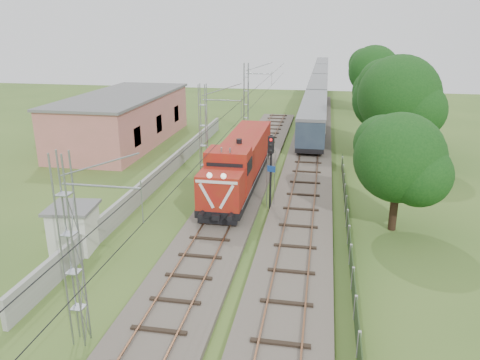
% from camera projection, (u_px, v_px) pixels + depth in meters
% --- Properties ---
extents(ground, '(140.00, 140.00, 0.00)m').
position_uv_depth(ground, '(203.00, 256.00, 26.03)').
color(ground, '#395921').
rests_on(ground, ground).
extents(track_main, '(4.20, 70.00, 0.45)m').
position_uv_depth(track_main, '(228.00, 207.00, 32.51)').
color(track_main, '#6B6054').
rests_on(track_main, ground).
extents(track_side, '(4.20, 80.00, 0.45)m').
position_uv_depth(track_side, '(309.00, 160.00, 43.78)').
color(track_side, '#6B6054').
rests_on(track_side, ground).
extents(catenary, '(3.31, 70.00, 8.00)m').
position_uv_depth(catenary, '(204.00, 135.00, 36.44)').
color(catenary, gray).
rests_on(catenary, ground).
extents(boundary_wall, '(0.25, 40.00, 1.50)m').
position_uv_depth(boundary_wall, '(163.00, 173.00, 38.09)').
color(boundary_wall, '#9E9E99').
rests_on(boundary_wall, ground).
extents(station_building, '(8.40, 20.40, 5.22)m').
position_uv_depth(station_building, '(123.00, 119.00, 50.13)').
color(station_building, '#C56F6A').
rests_on(station_building, ground).
extents(fence, '(0.12, 32.00, 1.20)m').
position_uv_depth(fence, '(349.00, 235.00, 27.29)').
color(fence, black).
rests_on(fence, ground).
extents(locomotive, '(2.90, 16.55, 4.20)m').
position_uv_depth(locomotive, '(240.00, 161.00, 36.14)').
color(locomotive, black).
rests_on(locomotive, ground).
extents(coach_rake, '(2.84, 84.73, 3.28)m').
position_uv_depth(coach_rake, '(319.00, 82.00, 83.05)').
color(coach_rake, black).
rests_on(coach_rake, ground).
extents(signal_post, '(0.57, 0.45, 5.28)m').
position_uv_depth(signal_post, '(271.00, 159.00, 31.48)').
color(signal_post, black).
rests_on(signal_post, ground).
extents(relay_hut, '(2.84, 2.84, 2.64)m').
position_uv_depth(relay_hut, '(74.00, 228.00, 26.45)').
color(relay_hut, beige).
rests_on(relay_hut, ground).
extents(tree_a, '(5.71, 5.44, 7.41)m').
position_uv_depth(tree_a, '(401.00, 159.00, 27.96)').
color(tree_a, '#321D14').
rests_on(tree_a, ground).
extents(tree_b, '(7.59, 7.23, 9.84)m').
position_uv_depth(tree_b, '(400.00, 97.00, 41.22)').
color(tree_b, '#321D14').
rests_on(tree_b, ground).
extents(tree_c, '(6.51, 6.20, 8.45)m').
position_uv_depth(tree_c, '(386.00, 100.00, 45.24)').
color(tree_c, '#321D14').
rests_on(tree_c, ground).
extents(tree_d, '(7.35, 7.00, 9.53)m').
position_uv_depth(tree_d, '(374.00, 71.00, 65.85)').
color(tree_d, '#321D14').
rests_on(tree_d, ground).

